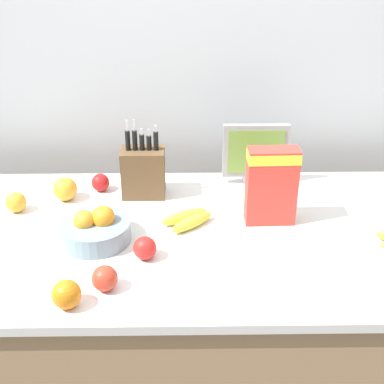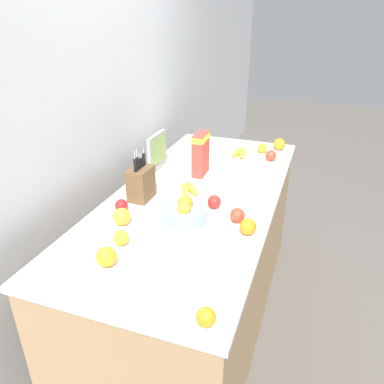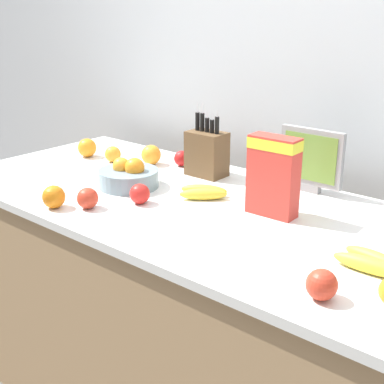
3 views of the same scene
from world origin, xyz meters
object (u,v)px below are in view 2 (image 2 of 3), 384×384
(banana_bunch_right, at_px, (189,189))
(apple_rear, at_px, (121,205))
(small_monitor, at_px, (157,151))
(knife_block, at_px, (141,183))
(orange_near_bowl, at_px, (121,238))
(banana_bunch_left, at_px, (240,153))
(fruit_bowl, at_px, (185,212))
(apple_near_bananas, at_px, (237,215))
(apple_rightmost, at_px, (202,135))
(orange_by_cereal, at_px, (279,144))
(orange_front_center, at_px, (122,217))
(apple_middle, at_px, (214,202))
(orange_mid_right, at_px, (206,317))
(apple_leftmost, at_px, (271,155))
(orange_front_left, at_px, (248,227))
(orange_mid_left, at_px, (106,257))
(cereal_box, at_px, (201,152))
(orange_front_right, at_px, (262,148))

(banana_bunch_right, relative_size, apple_rear, 2.83)
(banana_bunch_right, bearing_deg, small_monitor, 50.01)
(knife_block, distance_m, orange_near_bowl, 0.46)
(banana_bunch_left, bearing_deg, fruit_bowl, 176.92)
(apple_near_bananas, bearing_deg, knife_block, 82.58)
(small_monitor, height_order, banana_bunch_left, small_monitor)
(apple_rightmost, relative_size, apple_rear, 1.10)
(fruit_bowl, xyz_separation_m, apple_near_bananas, (0.06, -0.25, -0.00))
(apple_near_bananas, distance_m, orange_by_cereal, 1.16)
(small_monitor, xyz_separation_m, orange_front_center, (-0.71, -0.13, -0.09))
(banana_bunch_right, height_order, apple_rear, apple_rear)
(banana_bunch_right, height_order, apple_middle, apple_middle)
(orange_mid_right, bearing_deg, apple_leftmost, 1.19)
(orange_front_left, height_order, orange_front_center, orange_front_center)
(knife_block, relative_size, apple_rear, 4.40)
(banana_bunch_left, bearing_deg, knife_block, 157.13)
(apple_middle, distance_m, orange_mid_right, 0.83)
(apple_near_bananas, height_order, orange_front_left, orange_front_left)
(knife_block, bearing_deg, orange_mid_left, -166.99)
(cereal_box, bearing_deg, apple_middle, -154.27)
(banana_bunch_left, height_order, apple_rear, apple_rear)
(fruit_bowl, distance_m, banana_bunch_left, 1.00)
(knife_block, relative_size, orange_front_right, 4.10)
(small_monitor, height_order, orange_near_bowl, small_monitor)
(banana_bunch_right, xyz_separation_m, apple_near_bananas, (-0.24, -0.35, 0.02))
(orange_mid_right, distance_m, orange_front_center, 0.76)
(apple_rightmost, xyz_separation_m, orange_mid_right, (-1.91, -0.64, -0.00))
(knife_block, height_order, apple_rear, knife_block)
(cereal_box, xyz_separation_m, apple_near_bananas, (-0.52, -0.36, -0.11))
(apple_near_bananas, height_order, apple_rightmost, same)
(knife_block, distance_m, apple_leftmost, 1.02)
(small_monitor, distance_m, banana_bunch_left, 0.64)
(apple_leftmost, xyz_separation_m, orange_by_cereal, (0.25, -0.02, 0.01))
(banana_bunch_left, bearing_deg, orange_near_bowl, 169.40)
(knife_block, height_order, orange_mid_left, knife_block)
(orange_by_cereal, bearing_deg, knife_block, 150.43)
(fruit_bowl, distance_m, apple_rightmost, 1.31)
(apple_middle, height_order, orange_mid_right, apple_middle)
(orange_front_left, bearing_deg, orange_by_cereal, 1.09)
(small_monitor, bearing_deg, orange_front_center, -169.88)
(knife_block, height_order, orange_front_center, knife_block)
(apple_rightmost, relative_size, orange_mid_left, 0.86)
(knife_block, distance_m, cereal_box, 0.49)
(fruit_bowl, xyz_separation_m, apple_leftmost, (0.97, -0.28, -0.00))
(orange_by_cereal, bearing_deg, apple_leftmost, 174.60)
(knife_block, distance_m, banana_bunch_right, 0.28)
(cereal_box, xyz_separation_m, orange_mid_right, (-1.22, -0.42, -0.11))
(small_monitor, relative_size, apple_rightmost, 3.36)
(apple_rear, bearing_deg, orange_front_right, -25.29)
(apple_leftmost, bearing_deg, knife_block, 144.62)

